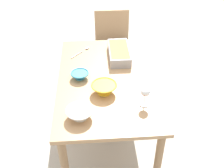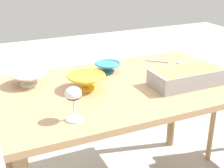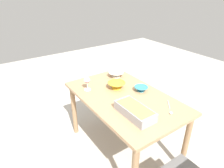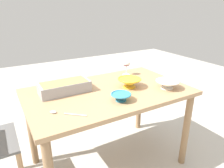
{
  "view_description": "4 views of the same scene",
  "coord_description": "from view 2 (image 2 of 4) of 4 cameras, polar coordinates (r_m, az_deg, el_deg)",
  "views": [
    {
      "loc": [
        -1.83,
        0.09,
        2.08
      ],
      "look_at": [
        -0.13,
        -0.04,
        0.77
      ],
      "focal_mm": 43.92,
      "sensor_mm": 36.0,
      "label": 1
    },
    {
      "loc": [
        -0.69,
        -1.4,
        1.39
      ],
      "look_at": [
        -0.07,
        -0.03,
        0.77
      ],
      "focal_mm": 50.79,
      "sensor_mm": 36.0,
      "label": 2
    },
    {
      "loc": [
        1.42,
        -1.14,
        1.8
      ],
      "look_at": [
        -0.17,
        -0.04,
        0.82
      ],
      "focal_mm": 31.6,
      "sensor_mm": 36.0,
      "label": 3
    },
    {
      "loc": [
        0.75,
        1.37,
        1.39
      ],
      "look_at": [
        -0.04,
        -0.0,
        0.78
      ],
      "focal_mm": 33.07,
      "sensor_mm": 36.0,
      "label": 4
    }
  ],
  "objects": [
    {
      "name": "wine_glass",
      "position": [
        1.32,
        -6.97,
        -2.22
      ],
      "size": [
        0.08,
        0.08,
        0.15
      ],
      "color": "white",
      "rests_on": "dining_table"
    },
    {
      "name": "mixing_bowl",
      "position": [
        1.88,
        -0.76,
        3.17
      ],
      "size": [
        0.15,
        0.15,
        0.06
      ],
      "color": "teal",
      "rests_on": "dining_table"
    },
    {
      "name": "casserole_dish",
      "position": [
        1.73,
        13.38,
        1.42
      ],
      "size": [
        0.39,
        0.18,
        0.09
      ],
      "color": "#99999E",
      "rests_on": "dining_table"
    },
    {
      "name": "serving_spoon",
      "position": [
        2.07,
        10.83,
        3.87
      ],
      "size": [
        0.2,
        0.18,
        0.01
      ],
      "color": "silver",
      "rests_on": "dining_table"
    },
    {
      "name": "small_bowl",
      "position": [
        1.64,
        -4.63,
        0.56
      ],
      "size": [
        0.2,
        0.2,
        0.08
      ],
      "color": "yellow",
      "rests_on": "dining_table"
    },
    {
      "name": "dining_table",
      "position": [
        1.74,
        1.72,
        -3.15
      ],
      "size": [
        1.31,
        0.81,
        0.74
      ],
      "color": "tan",
      "rests_on": "ground_plane"
    },
    {
      "name": "serving_bowl",
      "position": [
        1.74,
        -14.71,
        1.13
      ],
      "size": [
        0.19,
        0.19,
        0.07
      ],
      "color": "white",
      "rests_on": "dining_table"
    }
  ]
}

